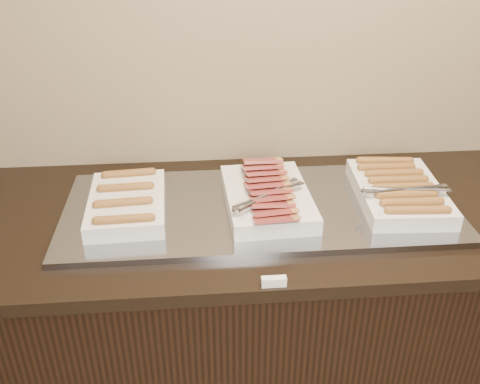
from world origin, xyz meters
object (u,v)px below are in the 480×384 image
Objects in this scene: counter at (261,319)px; dish_center at (267,196)px; dish_left at (127,203)px; dish_right at (399,191)px; warming_tray at (260,208)px.

counter is 0.50m from dish_center.
dish_left is 0.84m from dish_right.
dish_center reaches higher than warming_tray.
warming_tray reaches higher than counter.
dish_left is 0.42m from dish_center.
warming_tray is at bearing 168.16° from dish_center.
dish_center is (0.01, -0.00, 0.50)m from counter.
dish_left is 0.88× the size of dish_right.
dish_right is at bearing -2.65° from dish_center.
dish_center is at bearing -9.21° from warming_tray.
dish_right is (0.42, -0.00, 0.50)m from counter.
counter is 5.27× the size of dish_right.
counter is 0.65m from dish_left.
dish_left is at bearing -180.00° from counter.
dish_left is at bearing 176.89° from dish_center.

